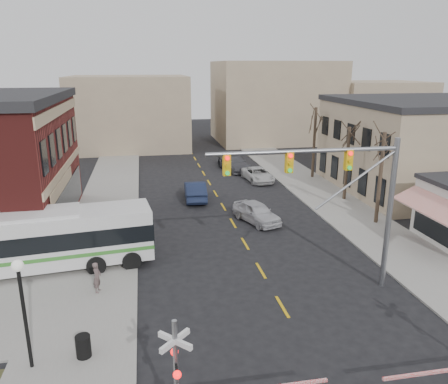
{
  "coord_description": "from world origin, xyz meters",
  "views": [
    {
      "loc": [
        -6.27,
        -16.13,
        11.39
      ],
      "look_at": [
        -1.32,
        10.56,
        3.5
      ],
      "focal_mm": 35.0,
      "sensor_mm": 36.0,
      "label": 1
    }
  ],
  "objects_px": {
    "trash_bin": "(83,346)",
    "pedestrian_near": "(97,277)",
    "pedestrian_far": "(86,250)",
    "car_b": "(195,190)",
    "transit_bus": "(33,241)",
    "car_d": "(234,163)",
    "traffic_signal_mast": "(343,185)",
    "street_lamp": "(21,293)",
    "car_a": "(256,212)",
    "rr_crossing_west": "(190,376)",
    "car_c": "(258,175)"
  },
  "relations": [
    {
      "from": "trash_bin",
      "to": "pedestrian_far",
      "type": "relative_size",
      "value": 0.51
    },
    {
      "from": "street_lamp",
      "to": "car_a",
      "type": "bearing_deg",
      "value": 48.68
    },
    {
      "from": "trash_bin",
      "to": "car_b",
      "type": "height_order",
      "value": "car_b"
    },
    {
      "from": "trash_bin",
      "to": "car_a",
      "type": "bearing_deg",
      "value": 52.73
    },
    {
      "from": "traffic_signal_mast",
      "to": "car_c",
      "type": "relative_size",
      "value": 1.96
    },
    {
      "from": "car_b",
      "to": "pedestrian_near",
      "type": "xyz_separation_m",
      "value": [
        -6.95,
        -15.55,
        0.11
      ]
    },
    {
      "from": "rr_crossing_west",
      "to": "car_c",
      "type": "xyz_separation_m",
      "value": [
        10.22,
        30.26,
        -1.29
      ]
    },
    {
      "from": "car_c",
      "to": "street_lamp",
      "type": "bearing_deg",
      "value": -127.08
    },
    {
      "from": "car_a",
      "to": "car_b",
      "type": "xyz_separation_m",
      "value": [
        -3.83,
        6.59,
        0.04
      ]
    },
    {
      "from": "pedestrian_far",
      "to": "car_c",
      "type": "bearing_deg",
      "value": 6.06
    },
    {
      "from": "trash_bin",
      "to": "pedestrian_near",
      "type": "height_order",
      "value": "pedestrian_near"
    },
    {
      "from": "rr_crossing_west",
      "to": "pedestrian_far",
      "type": "xyz_separation_m",
      "value": [
        -4.72,
        12.89,
        -0.93
      ]
    },
    {
      "from": "pedestrian_far",
      "to": "street_lamp",
      "type": "bearing_deg",
      "value": -140.06
    },
    {
      "from": "pedestrian_far",
      "to": "car_a",
      "type": "bearing_deg",
      "value": -17.8
    },
    {
      "from": "trash_bin",
      "to": "pedestrian_near",
      "type": "distance_m",
      "value": 5.32
    },
    {
      "from": "car_a",
      "to": "pedestrian_near",
      "type": "height_order",
      "value": "pedestrian_near"
    },
    {
      "from": "traffic_signal_mast",
      "to": "trash_bin",
      "type": "distance_m",
      "value": 13.78
    },
    {
      "from": "traffic_signal_mast",
      "to": "trash_bin",
      "type": "relative_size",
      "value": 10.37
    },
    {
      "from": "traffic_signal_mast",
      "to": "car_b",
      "type": "xyz_separation_m",
      "value": [
        -5.29,
        17.43,
        -4.89
      ]
    },
    {
      "from": "car_b",
      "to": "pedestrian_near",
      "type": "height_order",
      "value": "pedestrian_near"
    },
    {
      "from": "car_b",
      "to": "traffic_signal_mast",
      "type": "bearing_deg",
      "value": 109.78
    },
    {
      "from": "street_lamp",
      "to": "pedestrian_far",
      "type": "bearing_deg",
      "value": 83.19
    },
    {
      "from": "trash_bin",
      "to": "car_b",
      "type": "bearing_deg",
      "value": 71.38
    },
    {
      "from": "street_lamp",
      "to": "pedestrian_near",
      "type": "height_order",
      "value": "street_lamp"
    },
    {
      "from": "rr_crossing_west",
      "to": "trash_bin",
      "type": "xyz_separation_m",
      "value": [
        -3.86,
        4.2,
        -1.38
      ]
    },
    {
      "from": "car_d",
      "to": "pedestrian_far",
      "type": "height_order",
      "value": "pedestrian_far"
    },
    {
      "from": "rr_crossing_west",
      "to": "car_c",
      "type": "bearing_deg",
      "value": 71.34
    },
    {
      "from": "pedestrian_near",
      "to": "car_c",
      "type": "bearing_deg",
      "value": -20.28
    },
    {
      "from": "car_b",
      "to": "car_d",
      "type": "height_order",
      "value": "car_d"
    },
    {
      "from": "transit_bus",
      "to": "traffic_signal_mast",
      "type": "distance_m",
      "value": 17.19
    },
    {
      "from": "traffic_signal_mast",
      "to": "car_d",
      "type": "distance_m",
      "value": 28.25
    },
    {
      "from": "car_d",
      "to": "pedestrian_near",
      "type": "height_order",
      "value": "pedestrian_near"
    },
    {
      "from": "transit_bus",
      "to": "trash_bin",
      "type": "bearing_deg",
      "value": -67.01
    },
    {
      "from": "car_d",
      "to": "pedestrian_far",
      "type": "relative_size",
      "value": 3.16
    },
    {
      "from": "rr_crossing_west",
      "to": "trash_bin",
      "type": "relative_size",
      "value": 6.03
    },
    {
      "from": "street_lamp",
      "to": "pedestrian_near",
      "type": "distance_m",
      "value": 6.4
    },
    {
      "from": "car_a",
      "to": "car_c",
      "type": "relative_size",
      "value": 0.94
    },
    {
      "from": "car_b",
      "to": "rr_crossing_west",
      "type": "bearing_deg",
      "value": 85.66
    },
    {
      "from": "traffic_signal_mast",
      "to": "pedestrian_near",
      "type": "xyz_separation_m",
      "value": [
        -12.24,
        1.88,
        -4.78
      ]
    },
    {
      "from": "transit_bus",
      "to": "pedestrian_far",
      "type": "relative_size",
      "value": 7.34
    },
    {
      "from": "trash_bin",
      "to": "car_a",
      "type": "xyz_separation_m",
      "value": [
        10.86,
        14.27,
        0.2
      ]
    },
    {
      "from": "street_lamp",
      "to": "trash_bin",
      "type": "xyz_separation_m",
      "value": [
        1.93,
        0.28,
        -2.75
      ]
    },
    {
      "from": "traffic_signal_mast",
      "to": "trash_bin",
      "type": "bearing_deg",
      "value": -164.45
    },
    {
      "from": "trash_bin",
      "to": "pedestrian_far",
      "type": "distance_m",
      "value": 8.75
    },
    {
      "from": "car_a",
      "to": "car_b",
      "type": "distance_m",
      "value": 7.62
    },
    {
      "from": "trash_bin",
      "to": "traffic_signal_mast",
      "type": "bearing_deg",
      "value": 15.55
    },
    {
      "from": "traffic_signal_mast",
      "to": "car_b",
      "type": "relative_size",
      "value": 1.92
    },
    {
      "from": "street_lamp",
      "to": "car_d",
      "type": "relative_size",
      "value": 0.78
    },
    {
      "from": "traffic_signal_mast",
      "to": "car_d",
      "type": "xyz_separation_m",
      "value": [
        0.34,
        27.83,
        -4.88
      ]
    },
    {
      "from": "trash_bin",
      "to": "car_d",
      "type": "relative_size",
      "value": 0.16
    }
  ]
}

